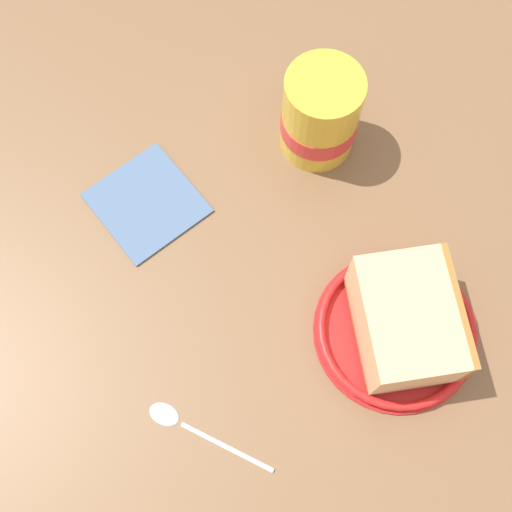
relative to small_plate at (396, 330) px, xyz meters
The scene contains 6 objects.
ground_plane 7.28cm from the small_plate, 12.52° to the left, with size 137.71×137.71×3.85cm, color brown.
small_plate is the anchor object (origin of this frame).
cake_slice 3.53cm from the small_plate, 134.95° to the right, with size 14.21×14.21×6.89cm.
tea_mug 22.99cm from the small_plate, 35.62° to the right, with size 9.73×8.45×10.50cm.
teaspoon 22.00cm from the small_plate, 59.80° to the left, with size 12.45×3.50×0.80cm.
folded_napkin 28.50cm from the small_plate, ahead, with size 10.28×9.89×0.60cm, color slate.
Camera 1 is at (-4.36, 18.23, 61.37)cm, focal length 45.07 mm.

